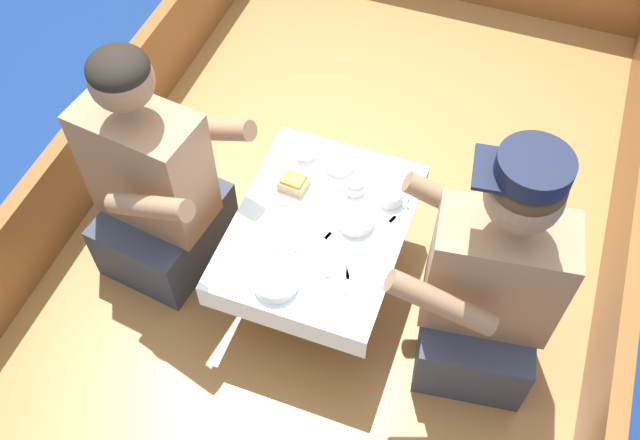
{
  "coord_description": "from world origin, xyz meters",
  "views": [
    {
      "loc": [
        0.48,
        -1.47,
        2.65
      ],
      "look_at": [
        0.0,
        -0.14,
        0.72
      ],
      "focal_mm": 40.0,
      "sensor_mm": 36.0,
      "label": 1
    }
  ],
  "objects": [
    {
      "name": "utensil_knife_port",
      "position": [
        0.15,
        -0.29,
        0.7
      ],
      "size": [
        0.06,
        0.17,
        0.0
      ],
      "rotation": [
        0.0,
        0.0,
        1.84
      ],
      "color": "silver",
      "rests_on": "cockpit_table"
    },
    {
      "name": "sandwich",
      "position": [
        -0.14,
        -0.03,
        0.73
      ],
      "size": [
        0.1,
        0.08,
        0.05
      ],
      "rotation": [
        0.0,
        0.0,
        -0.08
      ],
      "color": "tan",
      "rests_on": "plate_sandwich"
    },
    {
      "name": "gunwale_port",
      "position": [
        -1.02,
        0.0,
        0.53
      ],
      "size": [
        0.06,
        3.49,
        0.37
      ],
      "primitive_type": "cube",
      "color": "brown",
      "rests_on": "boat_deck"
    },
    {
      "name": "plate_bread",
      "position": [
        -0.09,
        -0.22,
        0.71
      ],
      "size": [
        0.15,
        0.15,
        0.01
      ],
      "color": "silver",
      "rests_on": "cockpit_table"
    },
    {
      "name": "tin_can",
      "position": [
        0.07,
        0.03,
        0.73
      ],
      "size": [
        0.07,
        0.07,
        0.05
      ],
      "color": "silver",
      "rests_on": "cockpit_table"
    },
    {
      "name": "person_port",
      "position": [
        -0.58,
        -0.21,
        0.73
      ],
      "size": [
        0.56,
        0.5,
        0.98
      ],
      "rotation": [
        0.0,
        0.0,
        -0.13
      ],
      "color": "#333847",
      "rests_on": "boat_deck"
    },
    {
      "name": "bowl_starboard_near",
      "position": [
        -0.05,
        -0.42,
        0.72
      ],
      "size": [
        0.14,
        0.14,
        0.04
      ],
      "color": "silver",
      "rests_on": "cockpit_table"
    },
    {
      "name": "bowl_port_near",
      "position": [
        -0.02,
        0.12,
        0.72
      ],
      "size": [
        0.11,
        0.11,
        0.04
      ],
      "color": "silver",
      "rests_on": "cockpit_table"
    },
    {
      "name": "coffee_cup_port",
      "position": [
        -0.15,
        0.13,
        0.73
      ],
      "size": [
        0.1,
        0.08,
        0.05
      ],
      "color": "silver",
      "rests_on": "cockpit_table"
    },
    {
      "name": "ground_plane",
      "position": [
        0.0,
        0.0,
        0.0
      ],
      "size": [
        60.0,
        60.0,
        0.0
      ],
      "primitive_type": "plane",
      "color": "navy"
    },
    {
      "name": "utensil_fork_starboard",
      "position": [
        0.21,
        -0.09,
        0.7
      ],
      "size": [
        0.08,
        0.17,
        0.0
      ],
      "rotation": [
        0.0,
        0.0,
        1.2
      ],
      "color": "silver",
      "rests_on": "cockpit_table"
    },
    {
      "name": "person_starboard",
      "position": [
        0.58,
        -0.22,
        0.75
      ],
      "size": [
        0.56,
        0.5,
        1.0
      ],
      "rotation": [
        0.0,
        0.0,
        3.28
      ],
      "color": "#333847",
      "rests_on": "boat_deck"
    },
    {
      "name": "utensil_spoon_center",
      "position": [
        0.1,
        -0.22,
        0.7
      ],
      "size": [
        0.11,
        0.15,
        0.01
      ],
      "rotation": [
        0.0,
        0.0,
        2.13
      ],
      "color": "silver",
      "rests_on": "cockpit_table"
    },
    {
      "name": "utensil_fork_port",
      "position": [
        0.03,
        -0.23,
        0.7
      ],
      "size": [
        0.06,
        0.17,
        0.0
      ],
      "rotation": [
        0.0,
        0.0,
        1.3
      ],
      "color": "silver",
      "rests_on": "cockpit_table"
    },
    {
      "name": "plate_sandwich",
      "position": [
        -0.14,
        -0.03,
        0.71
      ],
      "size": [
        0.17,
        0.17,
        0.01
      ],
      "color": "silver",
      "rests_on": "cockpit_table"
    },
    {
      "name": "bowl_center_far",
      "position": [
        0.11,
        -0.1,
        0.72
      ],
      "size": [
        0.12,
        0.12,
        0.04
      ],
      "color": "silver",
      "rests_on": "cockpit_table"
    },
    {
      "name": "boat_deck",
      "position": [
        0.0,
        0.0,
        0.17
      ],
      "size": [
        2.1,
        3.49,
        0.34
      ],
      "primitive_type": "cube",
      "color": "#9E6B38",
      "rests_on": "ground_plane"
    },
    {
      "name": "utensil_spoon_port",
      "position": [
        0.08,
        -0.37,
        0.7
      ],
      "size": [
        0.05,
        0.17,
        0.01
      ],
      "rotation": [
        0.0,
        0.0,
        1.43
      ],
      "color": "silver",
      "rests_on": "cockpit_table"
    },
    {
      "name": "cockpit_table",
      "position": [
        0.0,
        -0.14,
        0.66
      ],
      "size": [
        0.57,
        0.75,
        0.36
      ],
      "color": "#B2B2B7",
      "rests_on": "boat_deck"
    },
    {
      "name": "gunwale_starboard",
      "position": [
        1.02,
        0.0,
        0.53
      ],
      "size": [
        0.06,
        3.49,
        0.37
      ],
      "primitive_type": "cube",
      "color": "brown",
      "rests_on": "boat_deck"
    },
    {
      "name": "coffee_cup_starboard",
      "position": [
        0.2,
        0.03,
        0.73
      ],
      "size": [
        0.11,
        0.08,
        0.05
      ],
      "color": "silver",
      "rests_on": "cockpit_table"
    }
  ]
}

